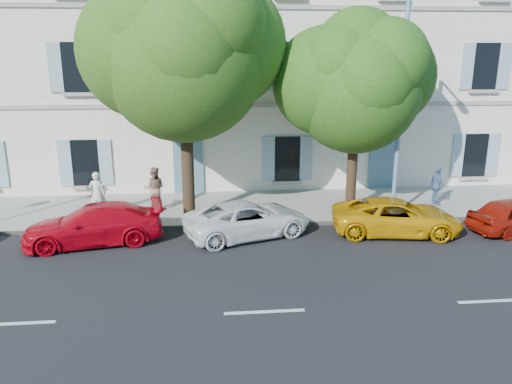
{
  "coord_description": "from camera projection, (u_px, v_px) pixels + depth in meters",
  "views": [
    {
      "loc": [
        -1.25,
        -14.99,
        6.16
      ],
      "look_at": [
        0.36,
        2.0,
        1.4
      ],
      "focal_mm": 35.0,
      "sensor_mm": 36.0,
      "label": 1
    }
  ],
  "objects": [
    {
      "name": "kerb",
      "position": [
        246.0,
        225.0,
        18.31
      ],
      "size": [
        36.0,
        0.16,
        0.16
      ],
      "primitive_type": "cube",
      "color": "#9E998E",
      "rests_on": "ground"
    },
    {
      "name": "car_white_coupe",
      "position": [
        248.0,
        219.0,
        17.27
      ],
      "size": [
        4.84,
        3.36,
        1.23
      ],
      "primitive_type": "imported",
      "rotation": [
        0.0,
        0.0,
        1.9
      ],
      "color": "white",
      "rests_on": "ground"
    },
    {
      "name": "pedestrian_a",
      "position": [
        97.0,
        194.0,
        18.97
      ],
      "size": [
        0.63,
        0.42,
        1.71
      ],
      "primitive_type": "imported",
      "rotation": [
        0.0,
        0.0,
        3.12
      ],
      "color": "silver",
      "rests_on": "sidewalk"
    },
    {
      "name": "ground",
      "position": [
        251.0,
        250.0,
        16.14
      ],
      "size": [
        90.0,
        90.0,
        0.0
      ],
      "primitive_type": "plane",
      "color": "black"
    },
    {
      "name": "building",
      "position": [
        233.0,
        56.0,
        24.31
      ],
      "size": [
        28.0,
        7.0,
        12.0
      ],
      "primitive_type": "cube",
      "color": "white",
      "rests_on": "ground"
    },
    {
      "name": "tree_left",
      "position": [
        184.0,
        60.0,
        17.39
      ],
      "size": [
        5.79,
        5.79,
        8.98
      ],
      "color": "#3A2819",
      "rests_on": "sidewalk"
    },
    {
      "name": "car_red_coupe",
      "position": [
        93.0,
        225.0,
        16.59
      ],
      "size": [
        4.78,
        2.6,
        1.32
      ],
      "primitive_type": "imported",
      "rotation": [
        0.0,
        0.0,
        4.89
      ],
      "color": "#BD0515",
      "rests_on": "ground"
    },
    {
      "name": "car_yellow_supercar",
      "position": [
        396.0,
        217.0,
        17.51
      ],
      "size": [
        4.7,
        2.65,
        1.24
      ],
      "primitive_type": "imported",
      "rotation": [
        0.0,
        0.0,
        1.43
      ],
      "color": "#DC9A09",
      "rests_on": "ground"
    },
    {
      "name": "street_lamp",
      "position": [
        403.0,
        97.0,
        17.78
      ],
      "size": [
        0.26,
        1.69,
        7.94
      ],
      "color": "#7293BF",
      "rests_on": "sidewalk"
    },
    {
      "name": "pedestrian_c",
      "position": [
        437.0,
        186.0,
        20.27
      ],
      "size": [
        0.4,
        0.94,
        1.61
      ],
      "primitive_type": "imported",
      "rotation": [
        0.0,
        0.0,
        1.57
      ],
      "color": "#55749C",
      "rests_on": "sidewalk"
    },
    {
      "name": "tree_right",
      "position": [
        356.0,
        89.0,
        18.41
      ],
      "size": [
        4.78,
        4.78,
        7.36
      ],
      "color": "#3A2819",
      "rests_on": "sidewalk"
    },
    {
      "name": "sidewalk",
      "position": [
        242.0,
        207.0,
        20.39
      ],
      "size": [
        36.0,
        4.5,
        0.15
      ],
      "primitive_type": "cube",
      "color": "#A09E96",
      "rests_on": "ground"
    },
    {
      "name": "pedestrian_b",
      "position": [
        154.0,
        189.0,
        19.62
      ],
      "size": [
        0.88,
        0.7,
        1.74
      ],
      "primitive_type": "imported",
      "rotation": [
        0.0,
        0.0,
        3.09
      ],
      "color": "#AA786D",
      "rests_on": "sidewalk"
    }
  ]
}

